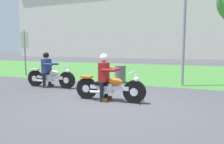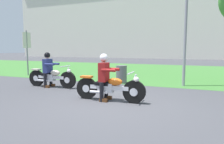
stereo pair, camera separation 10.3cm
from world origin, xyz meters
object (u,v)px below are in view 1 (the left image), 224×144
Objects in this scene: trash_can at (120,74)px; sign_banner at (25,46)px; rider_follow at (47,67)px; streetlight_pole at (188,0)px; motorcycle_follow at (51,77)px; rider_lead at (104,73)px; motorcycle_lead at (110,88)px.

sign_banner reaches higher than trash_can.
sign_banner is at bearing 142.88° from rider_follow.
rider_follow is 6.31m from streetlight_pole.
motorcycle_follow is 2.74× the size of trash_can.
rider_lead is 1.00× the size of rider_follow.
motorcycle_lead is at bearing -22.25° from motorcycle_follow.
motorcycle_follow is at bearing 157.75° from motorcycle_lead.
trash_can is at bearing 41.04° from motorcycle_follow.
motorcycle_follow reaches higher than trash_can.
trash_can is at bearing 102.17° from motorcycle_lead.
rider_follow reaches higher than motorcycle_follow.
motorcycle_follow reaches higher than motorcycle_lead.
rider_lead is 0.25× the size of streetlight_pole.
sign_banner reaches higher than motorcycle_follow.
streetlight_pole is 9.01m from sign_banner.
trash_can is at bearing 39.02° from rider_follow.
rider_follow is 0.54× the size of sign_banner.
sign_banner is at bearing 175.02° from trash_can.
sign_banner reaches higher than rider_lead.
streetlight_pole is at bearing 58.62° from motorcycle_lead.
motorcycle_lead is 3.31m from trash_can.
motorcycle_lead is at bearing -119.91° from streetlight_pole.
sign_banner is at bearing 149.77° from motorcycle_lead.
rider_follow reaches higher than motorcycle_lead.
motorcycle_follow is (-2.87, 1.15, -0.42)m from rider_lead.
streetlight_pole reaches higher than motorcycle_follow.
motorcycle_lead is at bearing -76.36° from trash_can.
rider_lead is at bearing -121.93° from streetlight_pole.
streetlight_pole is (5.04, 2.34, 3.11)m from motorcycle_follow.
rider_follow is 3.21m from trash_can.
motorcycle_lead is 1.55× the size of rider_lead.
sign_banner is at bearing 144.12° from motorcycle_follow.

